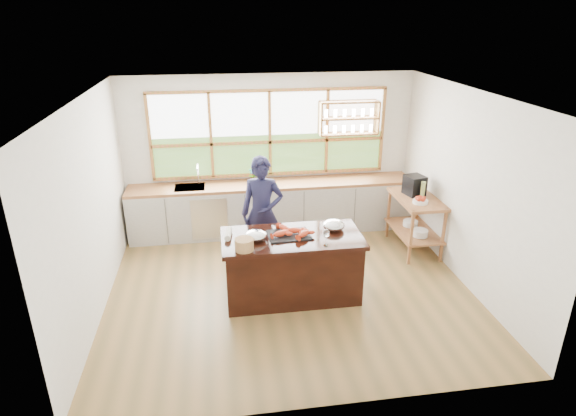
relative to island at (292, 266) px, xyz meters
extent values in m
plane|color=olive|center=(0.00, 0.20, -0.45)|extent=(5.00, 5.00, 0.00)
cube|color=beige|center=(0.00, 2.45, 0.90)|extent=(5.00, 0.02, 2.70)
cube|color=beige|center=(0.00, -2.05, 0.90)|extent=(5.00, 0.02, 2.70)
cube|color=beige|center=(-2.50, 0.20, 0.90)|extent=(0.02, 4.50, 2.70)
cube|color=beige|center=(2.50, 0.20, 0.90)|extent=(0.02, 4.50, 2.70)
cube|color=silver|center=(0.00, 0.20, 2.25)|extent=(5.00, 4.50, 0.02)
cube|color=#AD6236|center=(0.00, 2.42, 1.25)|extent=(4.05, 0.06, 1.50)
cube|color=white|center=(0.00, 2.44, 1.59)|extent=(3.98, 0.01, 0.75)
cube|color=#305B1A|center=(0.00, 2.44, 0.87)|extent=(3.98, 0.01, 0.70)
cube|color=#AD6236|center=(1.35, 2.31, 1.77)|extent=(1.00, 0.28, 0.03)
cube|color=#AD6236|center=(1.35, 2.31, 1.50)|extent=(1.00, 0.28, 0.03)
cube|color=#AD6236|center=(1.35, 2.31, 1.22)|extent=(1.00, 0.28, 0.03)
cube|color=#AD6236|center=(0.85, 2.31, 1.50)|extent=(0.03, 0.28, 0.55)
cube|color=#AD6236|center=(1.85, 2.31, 1.50)|extent=(0.03, 0.28, 0.55)
cube|color=beige|center=(0.00, 2.14, -0.03)|extent=(4.90, 0.62, 0.85)
cube|color=silver|center=(-1.10, 1.82, -0.02)|extent=(0.60, 0.01, 0.72)
cube|color=#986032|center=(0.00, 2.14, 0.42)|extent=(4.90, 0.62, 0.05)
cube|color=silver|center=(-1.40, 2.14, 0.37)|extent=(0.50, 0.42, 0.16)
cube|color=#986032|center=(2.45, 0.60, 0.00)|extent=(0.04, 0.04, 0.90)
cube|color=#986032|center=(2.45, 1.60, 0.00)|extent=(0.04, 0.04, 0.90)
cube|color=#986032|center=(1.93, 0.60, 0.00)|extent=(0.04, 0.04, 0.90)
cube|color=#986032|center=(1.93, 1.60, 0.00)|extent=(0.04, 0.04, 0.90)
cube|color=#986032|center=(2.19, 1.10, -0.13)|extent=(0.62, 1.10, 0.03)
cube|color=#986032|center=(2.19, 1.10, 0.42)|extent=(0.62, 1.10, 0.05)
cylinder|color=white|center=(2.19, 0.85, -0.07)|extent=(0.24, 0.24, 0.11)
cylinder|color=white|center=(2.19, 1.25, -0.07)|extent=(0.24, 0.24, 0.09)
cube|color=black|center=(0.00, 0.00, -0.03)|extent=(1.77, 0.82, 0.84)
cube|color=black|center=(0.00, 0.00, 0.42)|extent=(1.85, 0.90, 0.06)
imported|color=#171734|center=(-0.30, 0.92, 0.41)|extent=(0.70, 0.54, 1.73)
imported|color=slate|center=(-0.32, 2.20, 0.58)|extent=(0.15, 0.12, 0.27)
cube|color=#53B740|center=(-0.15, 2.14, 0.45)|extent=(0.45, 0.37, 0.01)
cube|color=black|center=(2.19, 1.25, 0.60)|extent=(0.34, 0.35, 0.31)
cylinder|color=#96A855|center=(2.24, 1.04, 0.59)|extent=(0.07, 0.07, 0.28)
cylinder|color=white|center=(2.14, 0.86, 0.47)|extent=(0.23, 0.23, 0.05)
sphere|color=#AC2810|center=(2.19, 0.86, 0.52)|extent=(0.07, 0.07, 0.07)
sphere|color=#AC2810|center=(2.16, 0.91, 0.52)|extent=(0.07, 0.07, 0.07)
sphere|color=#AC2810|center=(2.10, 0.89, 0.52)|extent=(0.07, 0.07, 0.07)
sphere|color=#AC2810|center=(2.10, 0.83, 0.52)|extent=(0.07, 0.07, 0.07)
sphere|color=#AC2810|center=(2.16, 0.82, 0.52)|extent=(0.07, 0.07, 0.07)
cube|color=black|center=(-0.03, 0.03, 0.45)|extent=(0.58, 0.44, 0.02)
ellipsoid|color=red|center=(-0.15, -0.02, 0.50)|extent=(0.23, 0.15, 0.08)
ellipsoid|color=red|center=(0.05, 0.05, 0.50)|extent=(0.23, 0.14, 0.08)
ellipsoid|color=red|center=(0.15, -0.07, 0.50)|extent=(0.21, 0.21, 0.08)
ellipsoid|color=red|center=(-0.08, 0.15, 0.50)|extent=(0.18, 0.23, 0.08)
ellipsoid|color=silver|center=(-0.48, -0.03, 0.51)|extent=(0.29, 0.29, 0.14)
ellipsoid|color=silver|center=(0.59, 0.13, 0.51)|extent=(0.30, 0.30, 0.14)
cylinder|color=white|center=(0.38, -0.33, 0.45)|extent=(0.06, 0.06, 0.01)
cylinder|color=white|center=(0.38, -0.33, 0.52)|extent=(0.01, 0.01, 0.13)
ellipsoid|color=white|center=(0.38, -0.33, 0.62)|extent=(0.08, 0.08, 0.10)
cylinder|color=#B3774F|center=(-0.64, -0.30, 0.52)|extent=(0.24, 0.24, 0.15)
cylinder|color=silver|center=(-0.83, 0.12, 0.49)|extent=(0.12, 0.31, 0.08)
camera|label=1|loc=(-0.91, -5.63, 3.19)|focal=30.00mm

